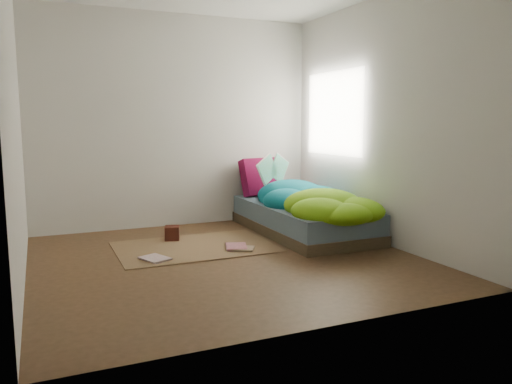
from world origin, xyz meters
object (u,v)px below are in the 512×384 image
at_px(open_book, 274,161).
at_px(wooden_box, 172,233).
at_px(pillow_magenta, 259,177).
at_px(floor_book_a, 146,261).
at_px(floor_book_b, 226,247).
at_px(bed, 303,219).

height_order(open_book, wooden_box, open_book).
height_order(pillow_magenta, open_book, open_book).
bearing_deg(floor_book_a, pillow_magenta, 15.48).
xyz_separation_m(pillow_magenta, open_book, (0.02, -0.39, 0.24)).
bearing_deg(wooden_box, floor_book_b, -55.14).
xyz_separation_m(bed, floor_book_b, (-1.10, -0.38, -0.14)).
relative_size(pillow_magenta, floor_book_a, 1.75).
height_order(pillow_magenta, floor_book_a, pillow_magenta).
distance_m(bed, floor_book_b, 1.17).
xyz_separation_m(open_book, floor_book_a, (-1.79, -1.01, -0.80)).
bearing_deg(floor_book_a, bed, -7.02).
bearing_deg(floor_book_b, pillow_magenta, 70.84).
distance_m(bed, wooden_box, 1.53).
bearing_deg(open_book, floor_book_b, -161.70).
bearing_deg(wooden_box, pillow_magenta, 25.45).
relative_size(wooden_box, floor_book_b, 0.54).
bearing_deg(bed, pillow_magenta, 101.96).
bearing_deg(open_book, wooden_box, 166.97).
relative_size(bed, wooden_box, 13.09).
bearing_deg(bed, wooden_box, 171.96).
height_order(pillow_magenta, wooden_box, pillow_magenta).
bearing_deg(floor_book_b, floor_book_a, -150.75).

